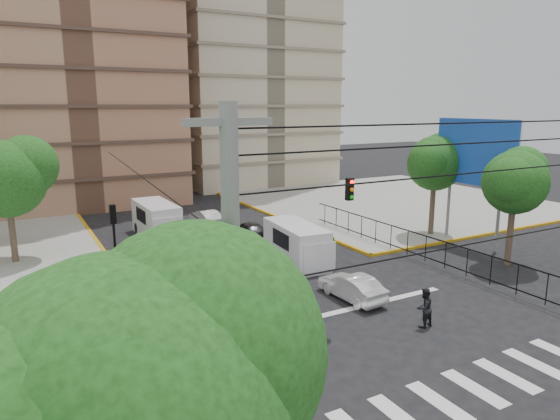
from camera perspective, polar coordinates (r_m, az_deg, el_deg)
ground at (r=21.83m, az=7.51°, el=-12.82°), size 160.00×160.00×0.00m
sidewalk_ne at (r=48.85m, az=12.59°, el=0.98°), size 26.00×26.00×0.15m
crosswalk_stripes at (r=17.94m, az=19.58°, el=-19.27°), size 12.00×2.40×0.01m
stop_line at (r=22.71m, az=5.68°, el=-11.74°), size 13.00×0.40×0.01m
park_fence at (r=30.58m, az=16.21°, el=-5.88°), size 0.10×22.50×1.66m
billboard at (r=34.39m, az=21.50°, el=5.92°), size 0.36×6.20×8.10m
tree_sw_near at (r=7.09m, az=-17.11°, el=-21.32°), size 5.63×4.60×7.57m
tree_park_a at (r=31.01m, az=25.37°, el=3.19°), size 4.41×3.60×6.83m
tree_park_c at (r=36.18m, az=17.39°, el=5.41°), size 4.65×3.80×7.25m
tree_tudor at (r=32.11m, az=-28.66°, el=3.52°), size 5.39×4.40×7.43m
traffic_light_nw at (r=24.75m, az=-18.43°, el=-2.70°), size 0.28×0.22×4.40m
traffic_light_hanging at (r=18.53m, az=11.72°, el=1.75°), size 18.00×9.12×0.92m
utility_pole_sw at (r=8.62m, az=-5.30°, el=-18.25°), size 1.40×0.28×9.00m
van_right_lane at (r=28.91m, az=2.13°, el=-4.08°), size 2.45×5.32×2.33m
van_left_lane at (r=35.80m, az=-13.82°, el=-1.23°), size 2.24×5.40×2.41m
car_silver_front_left at (r=23.40m, az=0.30°, el=-9.08°), size 2.13×4.35×1.43m
car_white_front_right at (r=24.24m, az=8.19°, el=-8.67°), size 1.54×3.85×1.24m
car_grey_mid_left at (r=27.52m, az=-4.32°, el=-6.08°), size 2.11×4.42×1.22m
car_silver_rear_left at (r=31.51m, az=-9.78°, el=-3.83°), size 2.11×4.53×1.28m
car_darkgrey_mid_right at (r=34.44m, az=-3.46°, el=-2.31°), size 1.81×3.90×1.29m
car_white_rear_right at (r=38.62m, az=-8.47°, el=-0.89°), size 1.59×3.88×1.25m
pedestrian_crosswalk at (r=21.94m, az=16.15°, el=-10.68°), size 0.87×0.70×1.69m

